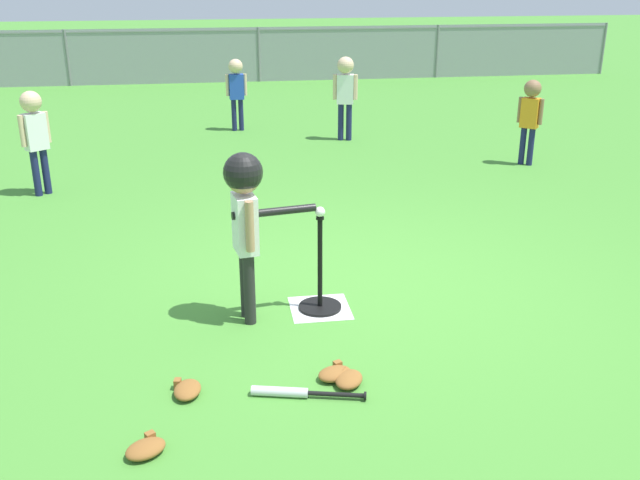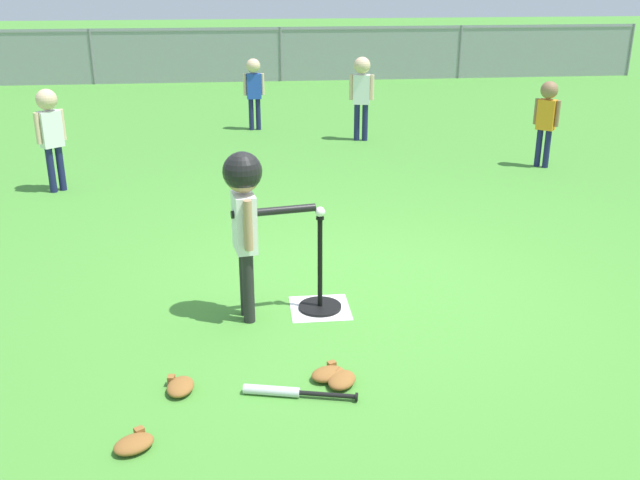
% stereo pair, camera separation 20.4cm
% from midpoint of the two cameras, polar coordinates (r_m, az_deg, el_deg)
% --- Properties ---
extents(ground_plane, '(60.00, 60.00, 0.00)m').
position_cam_midpoint_polar(ground_plane, '(5.76, 2.04, -3.71)').
color(ground_plane, '#478C33').
extents(home_plate, '(0.44, 0.44, 0.01)m').
position_cam_midpoint_polar(home_plate, '(5.40, -1.09, -5.42)').
color(home_plate, white).
rests_on(home_plate, ground_plane).
extents(batting_tee, '(0.32, 0.32, 0.73)m').
position_cam_midpoint_polar(batting_tee, '(5.35, -1.10, -4.32)').
color(batting_tee, black).
rests_on(batting_tee, ground_plane).
extents(baseball_on_tee, '(0.07, 0.07, 0.07)m').
position_cam_midpoint_polar(baseball_on_tee, '(5.11, -1.15, 2.24)').
color(baseball_on_tee, white).
rests_on(baseball_on_tee, batting_tee).
extents(batter_child, '(0.64, 0.35, 1.24)m').
position_cam_midpoint_polar(batter_child, '(4.95, -7.14, 2.89)').
color(batter_child, '#262626').
rests_on(batter_child, ground_plane).
extents(fielder_near_left, '(0.28, 0.25, 1.15)m').
position_cam_midpoint_polar(fielder_near_left, '(8.49, -22.37, 8.15)').
color(fielder_near_left, '#191E4C').
rests_on(fielder_near_left, ground_plane).
extents(fielder_deep_left, '(0.25, 0.24, 1.08)m').
position_cam_midpoint_polar(fielder_deep_left, '(9.48, 15.76, 9.84)').
color(fielder_deep_left, '#191E4C').
rests_on(fielder_deep_left, ground_plane).
extents(fielder_deep_right, '(0.35, 0.24, 1.19)m').
position_cam_midpoint_polar(fielder_deep_right, '(10.47, 1.45, 12.04)').
color(fielder_deep_right, '#191E4C').
rests_on(fielder_deep_right, ground_plane).
extents(fielder_deep_center, '(0.32, 0.21, 1.08)m').
position_cam_midpoint_polar(fielder_deep_center, '(11.21, -7.19, 12.11)').
color(fielder_deep_center, '#191E4C').
rests_on(fielder_deep_center, ground_plane).
extents(spare_bat_silver, '(0.68, 0.22, 0.06)m').
position_cam_midpoint_polar(spare_bat_silver, '(4.37, -3.63, -11.99)').
color(spare_bat_silver, silver).
rests_on(spare_bat_silver, ground_plane).
extents(glove_by_plate, '(0.25, 0.27, 0.07)m').
position_cam_midpoint_polar(glove_by_plate, '(4.48, 0.95, -11.00)').
color(glove_by_plate, brown).
rests_on(glove_by_plate, ground_plane).
extents(glove_near_bats, '(0.27, 0.25, 0.07)m').
position_cam_midpoint_polar(glove_near_bats, '(4.05, -15.13, -15.69)').
color(glove_near_bats, brown).
rests_on(glove_near_bats, ground_plane).
extents(glove_tossed_aside, '(0.19, 0.24, 0.07)m').
position_cam_midpoint_polar(glove_tossed_aside, '(4.47, -11.83, -11.56)').
color(glove_tossed_aside, brown).
rests_on(glove_tossed_aside, ground_plane).
extents(glove_outfield_drop, '(0.26, 0.24, 0.07)m').
position_cam_midpoint_polar(glove_outfield_drop, '(4.53, -0.12, -10.56)').
color(glove_outfield_drop, brown).
rests_on(glove_outfield_drop, ground_plane).
extents(outfield_fence, '(16.06, 0.06, 1.15)m').
position_cam_midpoint_polar(outfield_fence, '(16.11, -5.24, 14.59)').
color(outfield_fence, slate).
rests_on(outfield_fence, ground_plane).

